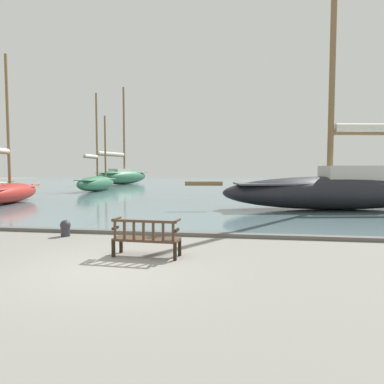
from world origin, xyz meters
TOP-DOWN VIEW (x-y plane):
  - ground_plane at (0.00, 0.00)m, footprint 160.00×160.00m
  - harbor_water at (0.00, 44.00)m, footprint 100.00×80.00m
  - quay_edge_kerb at (0.00, 3.85)m, footprint 40.00×0.30m
  - park_bench at (0.53, 1.09)m, footprint 1.63×0.61m
  - sailboat_centre_channel at (7.50, 11.60)m, footprint 13.52×4.95m
  - sailboat_far_port at (-14.37, 40.05)m, footprint 5.36×11.86m
  - sailboat_distant_harbor at (-11.42, 12.12)m, footprint 3.02×7.92m
  - sailboat_nearest_port at (-11.27, 24.39)m, footprint 2.09×7.86m
  - mooring_bollard at (-2.74, 3.19)m, footprint 0.33×0.33m

SIDE VIEW (x-z plane):
  - ground_plane at x=0.00m, z-range 0.00..0.00m
  - harbor_water at x=0.00m, z-range 0.00..0.08m
  - quay_edge_kerb at x=0.00m, z-range 0.00..0.12m
  - mooring_bollard at x=-2.74m, z-range 0.02..0.53m
  - park_bench at x=0.53m, z-range 0.01..0.93m
  - sailboat_distant_harbor at x=-11.42m, z-range -3.68..5.31m
  - sailboat_nearest_port at x=-11.27m, z-range -3.74..5.61m
  - sailboat_centre_channel at x=7.50m, z-range -5.26..7.56m
  - sailboat_far_port at x=-14.37m, z-range -5.56..8.19m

